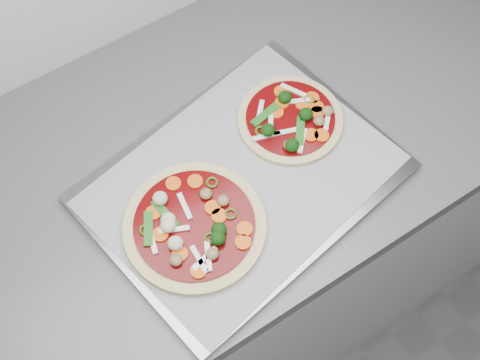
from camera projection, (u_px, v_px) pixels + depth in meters
base_cabinet at (344, 178)px, 1.64m from camera, size 3.60×0.60×0.86m
countertop at (377, 63)px, 1.24m from camera, size 3.60×0.60×0.04m
baking_tray at (242, 183)px, 1.09m from camera, size 0.53×0.43×0.02m
parchment at (242, 180)px, 1.08m from camera, size 0.52×0.42×0.00m
pizza_left at (194, 226)px, 1.03m from camera, size 0.27×0.27×0.04m
pizza_right at (291, 119)px, 1.13m from camera, size 0.19×0.19×0.03m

